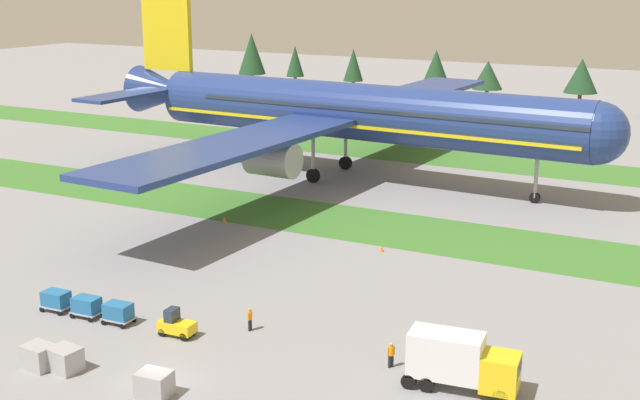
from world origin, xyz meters
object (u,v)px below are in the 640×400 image
at_px(airliner, 347,111).
at_px(taxiway_marker_0, 225,219).
at_px(ground_crew_marshaller, 391,354).
at_px(taxiway_marker_1, 382,249).
at_px(uld_container_0, 65,359).
at_px(catering_truck, 460,360).
at_px(baggage_tug, 176,325).
at_px(uld_container_2, 154,384).
at_px(cargo_dolly_third, 56,299).
at_px(cargo_dolly_second, 87,305).
at_px(cargo_dolly_lead, 118,312).
at_px(ground_crew_loader, 250,318).
at_px(uld_container_1, 39,356).

bearing_deg(airliner, taxiway_marker_0, -3.53).
height_order(ground_crew_marshaller, taxiway_marker_1, ground_crew_marshaller).
relative_size(ground_crew_marshaller, uld_container_0, 0.87).
bearing_deg(catering_truck, ground_crew_marshaller, -106.62).
height_order(airliner, baggage_tug, airliner).
relative_size(airliner, uld_container_2, 41.15).
xyz_separation_m(cargo_dolly_third, taxiway_marker_0, (-2.03, 25.67, -0.62)).
relative_size(baggage_tug, taxiway_marker_1, 4.98).
xyz_separation_m(uld_container_0, taxiway_marker_0, (-9.87, 32.88, -0.48)).
bearing_deg(uld_container_2, cargo_dolly_second, 148.70).
bearing_deg(cargo_dolly_third, cargo_dolly_lead, 90.00).
bearing_deg(ground_crew_marshaller, ground_crew_loader, 121.65).
relative_size(cargo_dolly_lead, cargo_dolly_second, 1.00).
xyz_separation_m(airliner, cargo_dolly_lead, (5.33, -48.83, -7.56)).
relative_size(cargo_dolly_third, ground_crew_loader, 1.31).
distance_m(cargo_dolly_second, cargo_dolly_third, 2.90).
xyz_separation_m(airliner, cargo_dolly_second, (2.44, -48.97, -7.56)).
bearing_deg(taxiway_marker_1, uld_container_1, -107.50).
xyz_separation_m(baggage_tug, ground_crew_marshaller, (15.36, 2.43, 0.13)).
distance_m(airliner, uld_container_0, 57.32).
xyz_separation_m(catering_truck, uld_container_1, (-25.06, -9.76, -1.17)).
bearing_deg(cargo_dolly_third, uld_container_2, 61.48).
bearing_deg(cargo_dolly_lead, cargo_dolly_second, -90.00).
relative_size(ground_crew_marshaller, uld_container_2, 0.87).
distance_m(cargo_dolly_second, ground_crew_marshaller, 23.44).
height_order(cargo_dolly_lead, uld_container_1, uld_container_1).
height_order(ground_crew_marshaller, uld_container_2, ground_crew_marshaller).
xyz_separation_m(baggage_tug, cargo_dolly_third, (-10.81, -0.53, 0.10)).
bearing_deg(uld_container_0, cargo_dolly_third, 137.40).
relative_size(uld_container_1, taxiway_marker_1, 3.74).
bearing_deg(taxiway_marker_0, ground_crew_marshaller, -38.85).
distance_m(catering_truck, ground_crew_marshaller, 5.10).
bearing_deg(catering_truck, cargo_dolly_third, -92.91).
distance_m(ground_crew_marshaller, uld_container_1, 22.76).
distance_m(airliner, ground_crew_loader, 48.27).
distance_m(uld_container_0, uld_container_1, 1.86).
xyz_separation_m(airliner, uld_container_1, (5.57, -56.77, -7.69)).
bearing_deg(cargo_dolly_third, baggage_tug, 90.00).
xyz_separation_m(catering_truck, taxiway_marker_1, (-14.95, 22.31, -1.69)).
height_order(cargo_dolly_third, ground_crew_loader, ground_crew_loader).
height_order(uld_container_1, taxiway_marker_1, uld_container_1).
xyz_separation_m(cargo_dolly_third, uld_container_0, (7.84, -7.21, -0.13)).
bearing_deg(baggage_tug, taxiway_marker_1, 164.60).
xyz_separation_m(cargo_dolly_lead, cargo_dolly_second, (-2.90, -0.14, 0.00)).
distance_m(ground_crew_loader, taxiway_marker_0, 27.78).
bearing_deg(catering_truck, taxiway_marker_1, -152.96).
bearing_deg(baggage_tug, ground_crew_marshaller, 96.17).
bearing_deg(catering_truck, cargo_dolly_second, -92.80).
bearing_deg(airliner, uld_container_2, 17.05).
height_order(cargo_dolly_third, taxiway_marker_1, cargo_dolly_third).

